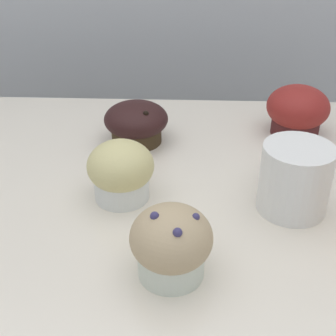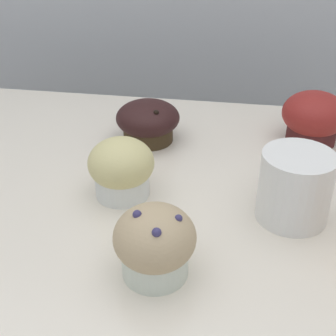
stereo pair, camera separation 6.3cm
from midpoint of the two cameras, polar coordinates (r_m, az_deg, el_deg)
name	(u,v)px [view 2 (the right image)]	position (r m, az deg, el deg)	size (l,w,h in m)	color
wall_back	(173,50)	(1.22, 2.08, 14.12)	(3.20, 0.10, 1.80)	#B2B7BC
muffin_front_center	(121,168)	(0.63, -2.89, -0.11)	(0.09, 0.09, 0.08)	white
muffin_front_left	(314,118)	(0.82, 19.48, 5.74)	(0.11, 0.11, 0.09)	#491C1C
muffin_front_right	(155,243)	(0.51, 1.96, -9.27)	(0.09, 0.09, 0.09)	silver
muffin_back_center	(148,121)	(0.78, -0.15, 5.66)	(0.11, 0.11, 0.07)	#3B2D1A
coffee_cup	(295,184)	(0.62, 18.03, -2.00)	(0.09, 0.14, 0.09)	white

